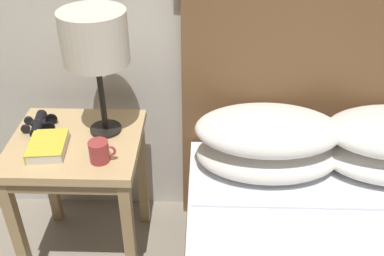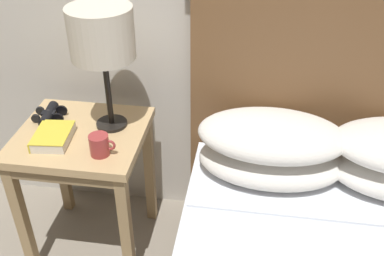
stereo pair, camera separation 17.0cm
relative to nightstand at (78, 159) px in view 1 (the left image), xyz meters
The scene contains 5 objects.
nightstand is the anchor object (origin of this frame).
table_lamp 0.52m from the nightstand, 32.78° to the left, with size 0.25×0.25×0.51m.
book_on_nightstand 0.16m from the nightstand, 138.62° to the right, with size 0.16×0.20×0.04m.
binoculars_pair 0.22m from the nightstand, 154.11° to the left, with size 0.15×0.16×0.05m.
coffee_mug 0.23m from the nightstand, 45.00° to the right, with size 0.10×0.08×0.08m.
Camera 1 is at (-0.02, -0.78, 1.68)m, focal length 42.00 mm.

